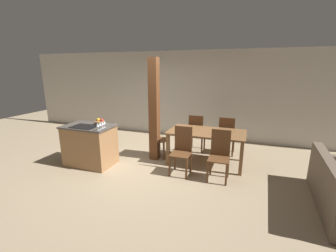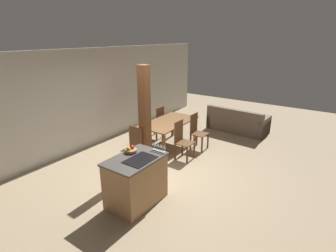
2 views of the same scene
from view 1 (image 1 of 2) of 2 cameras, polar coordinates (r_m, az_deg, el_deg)
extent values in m
plane|color=#9E896B|center=(5.25, -7.02, -10.05)|extent=(16.00, 16.00, 0.00)
cube|color=beige|center=(7.30, 2.19, 8.01)|extent=(11.20, 0.08, 2.70)
cube|color=#9E7047|center=(5.46, -19.13, -4.78)|extent=(1.06, 0.69, 0.89)
cube|color=#4C4742|center=(5.33, -19.54, -0.07)|extent=(1.10, 0.73, 0.04)
cube|color=black|center=(5.23, -20.43, -0.13)|extent=(0.56, 0.40, 0.01)
cylinder|color=#99704C|center=(5.40, -16.94, 0.93)|extent=(0.23, 0.23, 0.05)
sphere|color=red|center=(5.37, -16.47, 1.42)|extent=(0.08, 0.08, 0.08)
sphere|color=gold|center=(5.43, -17.30, 1.51)|extent=(0.08, 0.08, 0.08)
cylinder|color=silver|center=(4.81, -17.34, -1.02)|extent=(0.06, 0.06, 0.00)
cylinder|color=silver|center=(4.80, -17.38, -0.56)|extent=(0.01, 0.01, 0.08)
cone|color=silver|center=(4.78, -17.44, 0.29)|extent=(0.06, 0.06, 0.07)
cylinder|color=silver|center=(4.87, -16.82, -0.80)|extent=(0.06, 0.06, 0.00)
cylinder|color=silver|center=(4.86, -16.85, -0.34)|extent=(0.01, 0.01, 0.08)
cone|color=silver|center=(4.84, -16.91, 0.50)|extent=(0.06, 0.06, 0.07)
cylinder|color=silver|center=(4.93, -16.30, -0.58)|extent=(0.06, 0.06, 0.00)
cylinder|color=silver|center=(4.92, -16.33, -0.13)|extent=(0.01, 0.01, 0.08)
cone|color=silver|center=(4.90, -16.39, 0.70)|extent=(0.06, 0.06, 0.07)
cylinder|color=silver|center=(4.98, -15.80, -0.37)|extent=(0.06, 0.06, 0.00)
cylinder|color=silver|center=(4.97, -15.83, 0.07)|extent=(0.01, 0.01, 0.08)
cone|color=silver|center=(4.96, -15.89, 0.89)|extent=(0.06, 0.06, 0.07)
cube|color=brown|center=(5.21, 9.80, -1.51)|extent=(1.73, 0.93, 0.03)
cube|color=brown|center=(5.16, -0.02, -5.95)|extent=(0.07, 0.07, 0.74)
cube|color=brown|center=(4.89, 18.08, -7.89)|extent=(0.07, 0.07, 0.74)
cube|color=brown|center=(5.88, 2.65, -3.38)|extent=(0.07, 0.07, 0.74)
cube|color=brown|center=(5.64, 18.41, -4.91)|extent=(0.07, 0.07, 0.74)
cube|color=brown|center=(4.69, 3.21, -7.14)|extent=(0.40, 0.40, 0.02)
cube|color=brown|center=(4.77, 3.92, -3.21)|extent=(0.38, 0.02, 0.54)
cube|color=brown|center=(4.67, 0.42, -10.22)|extent=(0.04, 0.04, 0.43)
cube|color=brown|center=(4.58, 4.68, -10.82)|extent=(0.04, 0.04, 0.43)
cube|color=brown|center=(4.98, 1.80, -8.62)|extent=(0.04, 0.04, 0.43)
cube|color=brown|center=(4.89, 5.79, -9.13)|extent=(0.04, 0.04, 0.43)
cube|color=brown|center=(4.54, 12.75, -8.20)|extent=(0.40, 0.40, 0.02)
cube|color=brown|center=(4.63, 13.25, -4.13)|extent=(0.38, 0.02, 0.54)
cube|color=brown|center=(4.50, 10.00, -11.48)|extent=(0.04, 0.04, 0.43)
cube|color=brown|center=(4.46, 14.58, -11.97)|extent=(0.04, 0.04, 0.43)
cube|color=brown|center=(4.82, 10.76, -9.71)|extent=(0.04, 0.04, 0.43)
cube|color=brown|center=(4.78, 15.01, -10.14)|extent=(0.04, 0.04, 0.43)
cube|color=brown|center=(6.09, 7.38, -2.09)|extent=(0.40, 0.40, 0.02)
cube|color=brown|center=(5.84, 7.06, 0.03)|extent=(0.38, 0.02, 0.54)
cube|color=brown|center=(6.29, 9.24, -3.79)|extent=(0.04, 0.04, 0.43)
cube|color=brown|center=(6.36, 6.11, -3.48)|extent=(0.04, 0.04, 0.43)
cube|color=brown|center=(5.96, 8.60, -4.80)|extent=(0.04, 0.04, 0.43)
cube|color=brown|center=(6.04, 5.29, -4.46)|extent=(0.04, 0.04, 0.43)
cube|color=brown|center=(5.98, 14.67, -2.76)|extent=(0.40, 0.40, 0.02)
cube|color=brown|center=(5.73, 14.66, -0.63)|extent=(0.38, 0.02, 0.54)
cube|color=brown|center=(6.21, 16.33, -4.45)|extent=(0.04, 0.04, 0.43)
cube|color=brown|center=(6.24, 13.08, -4.16)|extent=(0.04, 0.04, 0.43)
cube|color=brown|center=(5.88, 16.08, -5.52)|extent=(0.04, 0.04, 0.43)
cube|color=brown|center=(5.90, 12.65, -5.20)|extent=(0.04, 0.04, 0.43)
cube|color=brown|center=(5.61, -2.13, -3.44)|extent=(0.40, 0.40, 0.02)
cube|color=brown|center=(5.60, -3.96, -0.51)|extent=(0.02, 0.38, 0.54)
cube|color=brown|center=(5.47, -1.07, -6.44)|extent=(0.04, 0.04, 0.43)
cube|color=brown|center=(5.78, 0.19, -5.26)|extent=(0.04, 0.04, 0.43)
cube|color=brown|center=(5.60, -4.48, -5.98)|extent=(0.04, 0.04, 0.43)
cube|color=brown|center=(5.90, -3.06, -4.86)|extent=(0.04, 0.04, 0.43)
cube|color=brown|center=(4.35, 35.48, -9.14)|extent=(0.27, 1.89, 0.35)
cube|color=brown|center=(5.34, 36.81, -9.11)|extent=(0.87, 0.19, 0.59)
cube|color=brown|center=(5.29, -3.52, 3.96)|extent=(0.21, 0.21, 2.41)
camera|label=2|loc=(6.63, -63.20, 14.10)|focal=28.00mm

